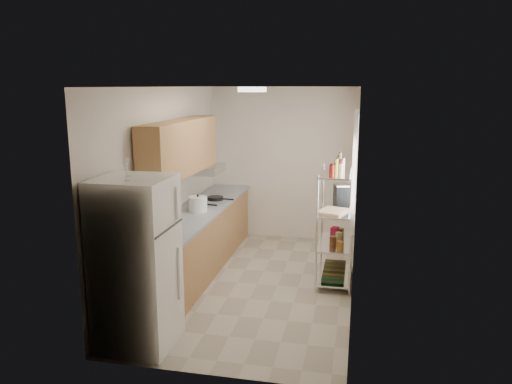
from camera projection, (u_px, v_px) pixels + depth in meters
room at (257, 190)px, 6.43m from camera, size 2.52×4.42×2.62m
counter_run at (201, 238)px, 7.21m from camera, size 0.63×3.51×0.90m
upper_cabinets at (181, 147)px, 6.63m from camera, size 0.33×2.20×0.72m
range_hood at (204, 169)px, 7.48m from camera, size 0.50×0.60×0.12m
window at (355, 169)px, 6.47m from camera, size 0.06×1.00×1.46m
bakers_rack at (336, 203)px, 6.56m from camera, size 0.45×0.90×1.73m
ceiling_dome at (252, 89)px, 5.88m from camera, size 0.34×0.34×0.05m
refrigerator at (137, 263)px, 5.00m from camera, size 0.72×0.72×1.74m
wine_glass_a at (126, 171)px, 4.63m from camera, size 0.06×0.06×0.18m
wine_glass_b at (128, 167)px, 4.85m from camera, size 0.07×0.07×0.18m
rice_cooker at (198, 204)px, 6.93m from camera, size 0.26×0.26×0.21m
frying_pan_large at (198, 203)px, 7.30m from camera, size 0.33×0.33×0.05m
frying_pan_small at (215, 198)px, 7.63m from camera, size 0.27×0.27×0.05m
cutting_board at (333, 211)px, 6.45m from camera, size 0.42×0.48×0.03m
espresso_machine at (341, 195)px, 6.76m from camera, size 0.23×0.30×0.31m
storage_bag at (335, 232)px, 6.89m from camera, size 0.12×0.14×0.14m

